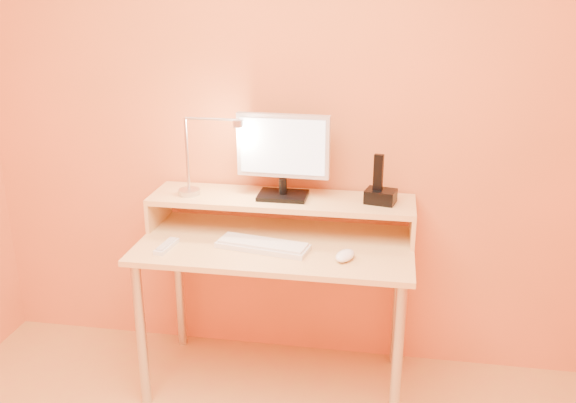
% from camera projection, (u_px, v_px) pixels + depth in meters
% --- Properties ---
extents(wall_back, '(3.00, 0.04, 2.50)m').
position_uv_depth(wall_back, '(288.00, 109.00, 2.84)').
color(wall_back, orange).
rests_on(wall_back, floor).
extents(desk_leg_fl, '(0.04, 0.04, 0.69)m').
position_uv_depth(desk_leg_fl, '(141.00, 335.00, 2.70)').
color(desk_leg_fl, silver).
rests_on(desk_leg_fl, floor).
extents(desk_leg_fr, '(0.04, 0.04, 0.69)m').
position_uv_depth(desk_leg_fr, '(397.00, 359.00, 2.52)').
color(desk_leg_fr, silver).
rests_on(desk_leg_fr, floor).
extents(desk_leg_bl, '(0.04, 0.04, 0.69)m').
position_uv_depth(desk_leg_bl, '(179.00, 284.00, 3.16)').
color(desk_leg_bl, silver).
rests_on(desk_leg_bl, floor).
extents(desk_leg_br, '(0.04, 0.04, 0.69)m').
position_uv_depth(desk_leg_br, '(397.00, 301.00, 2.99)').
color(desk_leg_br, silver).
rests_on(desk_leg_br, floor).
extents(desk_lower, '(1.20, 0.60, 0.02)m').
position_uv_depth(desk_lower, '(275.00, 245.00, 2.72)').
color(desk_lower, '#EBBF6B').
rests_on(desk_lower, floor).
extents(shelf_riser_left, '(0.02, 0.30, 0.14)m').
position_uv_depth(shelf_riser_left, '(159.00, 209.00, 2.93)').
color(shelf_riser_left, '#EBBF6B').
rests_on(shelf_riser_left, desk_lower).
extents(shelf_riser_right, '(0.02, 0.30, 0.14)m').
position_uv_depth(shelf_riser_right, '(413.00, 224.00, 2.74)').
color(shelf_riser_right, '#EBBF6B').
rests_on(shelf_riser_right, desk_lower).
extents(desk_shelf, '(1.20, 0.30, 0.02)m').
position_uv_depth(desk_shelf, '(281.00, 200.00, 2.81)').
color(desk_shelf, '#EBBF6B').
rests_on(desk_shelf, desk_lower).
extents(monitor_foot, '(0.22, 0.16, 0.02)m').
position_uv_depth(monitor_foot, '(283.00, 196.00, 2.80)').
color(monitor_foot, black).
rests_on(monitor_foot, desk_shelf).
extents(monitor_neck, '(0.04, 0.04, 0.07)m').
position_uv_depth(monitor_neck, '(283.00, 186.00, 2.79)').
color(monitor_neck, black).
rests_on(monitor_neck, monitor_foot).
extents(monitor_panel, '(0.42, 0.05, 0.28)m').
position_uv_depth(monitor_panel, '(283.00, 146.00, 2.74)').
color(monitor_panel, silver).
rests_on(monitor_panel, monitor_neck).
extents(monitor_back, '(0.37, 0.03, 0.24)m').
position_uv_depth(monitor_back, '(284.00, 145.00, 2.76)').
color(monitor_back, black).
rests_on(monitor_back, monitor_panel).
extents(monitor_screen, '(0.38, 0.02, 0.25)m').
position_uv_depth(monitor_screen, '(282.00, 147.00, 2.72)').
color(monitor_screen, white).
rests_on(monitor_screen, monitor_panel).
extents(lamp_base, '(0.10, 0.10, 0.02)m').
position_uv_depth(lamp_base, '(189.00, 192.00, 2.84)').
color(lamp_base, silver).
rests_on(lamp_base, desk_shelf).
extents(lamp_post, '(0.01, 0.01, 0.33)m').
position_uv_depth(lamp_post, '(187.00, 154.00, 2.78)').
color(lamp_post, silver).
rests_on(lamp_post, lamp_base).
extents(lamp_arm, '(0.24, 0.01, 0.01)m').
position_uv_depth(lamp_arm, '(211.00, 119.00, 2.71)').
color(lamp_arm, silver).
rests_on(lamp_arm, lamp_post).
extents(lamp_head, '(0.04, 0.04, 0.03)m').
position_uv_depth(lamp_head, '(238.00, 123.00, 2.70)').
color(lamp_head, silver).
rests_on(lamp_head, lamp_arm).
extents(lamp_bulb, '(0.03, 0.03, 0.00)m').
position_uv_depth(lamp_bulb, '(238.00, 127.00, 2.70)').
color(lamp_bulb, '#FFEAC6').
rests_on(lamp_bulb, lamp_head).
extents(phone_dock, '(0.15, 0.13, 0.06)m').
position_uv_depth(phone_dock, '(381.00, 196.00, 2.73)').
color(phone_dock, black).
rests_on(phone_dock, desk_shelf).
extents(phone_handset, '(0.04, 0.03, 0.16)m').
position_uv_depth(phone_handset, '(378.00, 172.00, 2.69)').
color(phone_handset, black).
rests_on(phone_handset, phone_dock).
extents(phone_led, '(0.01, 0.00, 0.04)m').
position_uv_depth(phone_led, '(391.00, 201.00, 2.67)').
color(phone_led, '#1F81FF').
rests_on(phone_led, phone_dock).
extents(keyboard, '(0.42, 0.20, 0.02)m').
position_uv_depth(keyboard, '(263.00, 246.00, 2.66)').
color(keyboard, silver).
rests_on(keyboard, desk_lower).
extents(mouse, '(0.10, 0.13, 0.04)m').
position_uv_depth(mouse, '(345.00, 256.00, 2.54)').
color(mouse, white).
rests_on(mouse, desk_lower).
extents(remote_control, '(0.06, 0.17, 0.02)m').
position_uv_depth(remote_control, '(167.00, 246.00, 2.66)').
color(remote_control, silver).
rests_on(remote_control, desk_lower).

